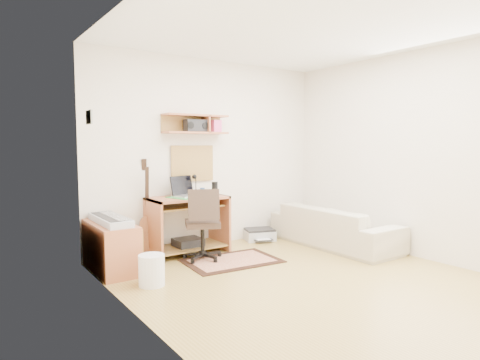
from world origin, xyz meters
TOP-DOWN VIEW (x-y plane):
  - floor at (0.00, 0.00)m, footprint 3.60×4.00m
  - ceiling at (0.00, 0.00)m, footprint 3.60×4.00m
  - back_wall at (0.00, 2.00)m, footprint 3.60×0.01m
  - left_wall at (-1.80, 0.00)m, footprint 0.01×4.00m
  - right_wall at (1.80, 0.00)m, footprint 0.01×4.00m
  - wall_shelf at (-0.30, 1.88)m, footprint 0.90×0.25m
  - cork_board at (-0.30, 1.98)m, footprint 0.64×0.03m
  - wall_photo at (-1.79, 1.50)m, footprint 0.02×0.20m
  - desk at (-0.51, 1.73)m, footprint 1.00×0.55m
  - laptop at (-0.51, 1.71)m, footprint 0.44×0.44m
  - speaker at (-0.13, 1.68)m, footprint 0.08×0.08m
  - desk_lamp at (-0.31, 1.87)m, footprint 0.09×0.09m
  - pencil_cup at (-0.23, 1.83)m, footprint 0.06×0.06m
  - boombox at (-0.30, 1.87)m, footprint 0.31×0.14m
  - rug at (-0.25, 1.09)m, footprint 1.19×0.84m
  - task_chair at (-0.50, 1.36)m, footprint 0.62×0.62m
  - cabinet at (-1.58, 1.55)m, footprint 0.40×0.90m
  - music_keyboard at (-1.58, 1.55)m, footprint 0.26×0.84m
  - guitar at (-0.99, 1.86)m, footprint 0.38×0.29m
  - waste_basket at (-1.40, 0.83)m, footprint 0.32×0.32m
  - printer at (0.72, 1.80)m, footprint 0.52×0.46m
  - sofa at (1.38, 0.93)m, footprint 0.56×1.91m

SIDE VIEW (x-z plane):
  - floor at x=0.00m, z-range -0.01..0.00m
  - rug at x=-0.25m, z-range 0.00..0.02m
  - printer at x=0.72m, z-range 0.00..0.17m
  - waste_basket at x=-1.40m, z-range 0.00..0.32m
  - cabinet at x=-1.58m, z-range 0.00..0.55m
  - sofa at x=1.38m, z-range 0.00..0.75m
  - desk at x=-0.51m, z-range 0.00..0.75m
  - task_chair at x=-0.50m, z-range 0.00..0.91m
  - music_keyboard at x=-1.58m, z-range 0.55..0.62m
  - guitar at x=-0.99m, z-range 0.00..1.26m
  - pencil_cup at x=-0.23m, z-range 0.75..0.84m
  - speaker at x=-0.13m, z-range 0.75..0.93m
  - laptop at x=-0.51m, z-range 0.75..1.02m
  - desk_lamp at x=-0.31m, z-range 0.75..1.03m
  - cork_board at x=-0.30m, z-range 0.92..1.42m
  - back_wall at x=0.00m, z-range 0.00..2.60m
  - left_wall at x=-1.80m, z-range 0.00..2.60m
  - right_wall at x=1.80m, z-range 0.00..2.60m
  - boombox at x=-0.30m, z-range 1.60..1.76m
  - wall_shelf at x=-0.30m, z-range 1.57..1.83m
  - wall_photo at x=-1.79m, z-range 1.65..1.79m
  - ceiling at x=0.00m, z-range 2.60..2.61m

